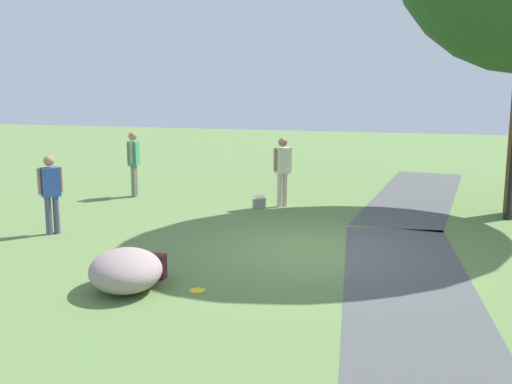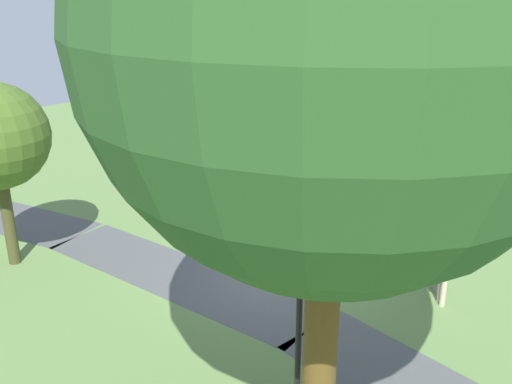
% 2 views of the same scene
% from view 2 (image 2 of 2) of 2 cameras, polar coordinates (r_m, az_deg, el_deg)
% --- Properties ---
extents(ground_plane, '(48.00, 48.00, 0.00)m').
position_cam_2_polar(ground_plane, '(14.63, 2.20, -8.30)').
color(ground_plane, '#5F8144').
extents(footpath_segment_mid, '(8.14, 2.69, 0.01)m').
position_cam_2_polar(footpath_segment_mid, '(14.74, -7.97, -8.25)').
color(footpath_segment_mid, '#4D5050').
rests_on(footpath_segment_mid, ground).
extents(large_shade_tree, '(6.37, 6.37, 9.64)m').
position_cam_2_polar(large_shade_tree, '(7.10, 7.95, 15.58)').
color(large_shade_tree, brown).
rests_on(large_shade_tree, ground).
extents(lamp_post, '(0.28, 0.28, 3.86)m').
position_cam_2_polar(lamp_post, '(8.88, 4.40, -11.22)').
color(lamp_post, black).
rests_on(lamp_post, ground).
extents(lawn_boulder, '(1.73, 1.59, 0.63)m').
position_cam_2_polar(lawn_boulder, '(17.95, 0.42, -1.58)').
color(lawn_boulder, gray).
rests_on(lawn_boulder, ground).
extents(woman_with_handbag, '(0.42, 0.43, 1.74)m').
position_cam_2_polar(woman_with_handbag, '(13.61, 18.50, -6.94)').
color(woman_with_handbag, beige).
rests_on(woman_with_handbag, ground).
extents(passerby_on_path, '(0.43, 0.42, 1.65)m').
position_cam_2_polar(passerby_on_path, '(18.57, 13.00, 0.73)').
color(passerby_on_path, '#4C4C6B').
rests_on(passerby_on_path, ground).
extents(handbag_on_grass, '(0.38, 0.38, 0.31)m').
position_cam_2_polar(handbag_on_grass, '(14.55, 17.72, -8.90)').
color(handbag_on_grass, gray).
rests_on(handbag_on_grass, ground).
extents(backpack_by_boulder, '(0.26, 0.28, 0.40)m').
position_cam_2_polar(backpack_by_boulder, '(17.44, 1.44, -2.70)').
color(backpack_by_boulder, maroon).
rests_on(backpack_by_boulder, ground).
extents(spare_backpack_on_lawn, '(0.32, 0.33, 0.40)m').
position_cam_2_polar(spare_backpack_on_lawn, '(21.11, 1.33, 1.45)').
color(spare_backpack_on_lawn, navy).
rests_on(spare_backpack_on_lawn, ground).
extents(frisbee_on_grass, '(0.25, 0.25, 0.02)m').
position_cam_2_polar(frisbee_on_grass, '(17.20, -1.52, -3.71)').
color(frisbee_on_grass, yellow).
rests_on(frisbee_on_grass, ground).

